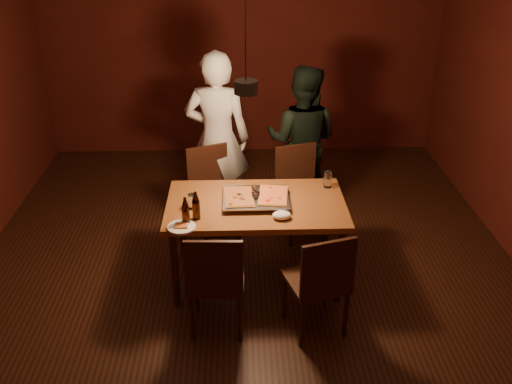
{
  "coord_description": "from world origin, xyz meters",
  "views": [
    {
      "loc": [
        -0.07,
        -4.21,
        2.98
      ],
      "look_at": [
        0.08,
        0.01,
        0.85
      ],
      "focal_mm": 40.0,
      "sensor_mm": 36.0,
      "label": 1
    }
  ],
  "objects_px": {
    "chair_near_left": "(215,275)",
    "diner_white": "(218,139)",
    "diner_dark": "(302,141)",
    "plate_slice": "(181,227)",
    "dining_table": "(256,210)",
    "pizza_tray": "(256,199)",
    "pendant_lamp": "(246,86)",
    "beer_bottle_a": "(185,211)",
    "beer_bottle_b": "(196,206)",
    "chair_far_left": "(211,183)",
    "chair_far_right": "(299,183)",
    "chair_near_right": "(321,276)"
  },
  "relations": [
    {
      "from": "diner_dark",
      "to": "pendant_lamp",
      "type": "height_order",
      "value": "pendant_lamp"
    },
    {
      "from": "chair_far_right",
      "to": "beer_bottle_a",
      "type": "distance_m",
      "value": 1.56
    },
    {
      "from": "beer_bottle_b",
      "to": "pendant_lamp",
      "type": "height_order",
      "value": "pendant_lamp"
    },
    {
      "from": "chair_near_left",
      "to": "beer_bottle_a",
      "type": "relative_size",
      "value": 2.12
    },
    {
      "from": "diner_white",
      "to": "dining_table",
      "type": "bearing_deg",
      "value": 114.06
    },
    {
      "from": "chair_near_left",
      "to": "diner_dark",
      "type": "distance_m",
      "value": 2.19
    },
    {
      "from": "beer_bottle_b",
      "to": "diner_white",
      "type": "height_order",
      "value": "diner_white"
    },
    {
      "from": "chair_far_right",
      "to": "chair_near_right",
      "type": "distance_m",
      "value": 1.59
    },
    {
      "from": "dining_table",
      "to": "plate_slice",
      "type": "bearing_deg",
      "value": -145.88
    },
    {
      "from": "plate_slice",
      "to": "chair_near_right",
      "type": "bearing_deg",
      "value": -19.61
    },
    {
      "from": "plate_slice",
      "to": "pizza_tray",
      "type": "bearing_deg",
      "value": 35.0
    },
    {
      "from": "chair_near_right",
      "to": "dining_table",
      "type": "bearing_deg",
      "value": 103.94
    },
    {
      "from": "diner_white",
      "to": "diner_dark",
      "type": "distance_m",
      "value": 0.89
    },
    {
      "from": "chair_near_right",
      "to": "pizza_tray",
      "type": "distance_m",
      "value": 0.94
    },
    {
      "from": "dining_table",
      "to": "pizza_tray",
      "type": "height_order",
      "value": "pizza_tray"
    },
    {
      "from": "chair_near_left",
      "to": "diner_dark",
      "type": "xyz_separation_m",
      "value": [
        0.85,
        2.01,
        0.26
      ]
    },
    {
      "from": "diner_white",
      "to": "pendant_lamp",
      "type": "height_order",
      "value": "pendant_lamp"
    },
    {
      "from": "chair_far_right",
      "to": "beer_bottle_b",
      "type": "relative_size",
      "value": 2.21
    },
    {
      "from": "chair_near_left",
      "to": "diner_dark",
      "type": "bearing_deg",
      "value": 69.18
    },
    {
      "from": "pizza_tray",
      "to": "diner_white",
      "type": "xyz_separation_m",
      "value": [
        -0.35,
        1.12,
        0.11
      ]
    },
    {
      "from": "diner_white",
      "to": "plate_slice",
      "type": "bearing_deg",
      "value": 87.92
    },
    {
      "from": "chair_far_left",
      "to": "chair_far_right",
      "type": "distance_m",
      "value": 0.86
    },
    {
      "from": "chair_near_left",
      "to": "chair_near_right",
      "type": "xyz_separation_m",
      "value": [
        0.78,
        -0.04,
        0.0
      ]
    },
    {
      "from": "chair_far_left",
      "to": "chair_far_right",
      "type": "relative_size",
      "value": 1.05
    },
    {
      "from": "plate_slice",
      "to": "pendant_lamp",
      "type": "height_order",
      "value": "pendant_lamp"
    },
    {
      "from": "dining_table",
      "to": "pizza_tray",
      "type": "xyz_separation_m",
      "value": [
        -0.0,
        0.01,
        0.1
      ]
    },
    {
      "from": "chair_far_left",
      "to": "beer_bottle_a",
      "type": "relative_size",
      "value": 2.39
    },
    {
      "from": "chair_far_left",
      "to": "plate_slice",
      "type": "height_order",
      "value": "chair_far_left"
    },
    {
      "from": "diner_white",
      "to": "pendant_lamp",
      "type": "xyz_separation_m",
      "value": [
        0.27,
        -1.14,
        0.87
      ]
    },
    {
      "from": "chair_near_left",
      "to": "pendant_lamp",
      "type": "distance_m",
      "value": 1.44
    },
    {
      "from": "pendant_lamp",
      "to": "diner_white",
      "type": "bearing_deg",
      "value": 103.31
    },
    {
      "from": "chair_near_right",
      "to": "diner_white",
      "type": "bearing_deg",
      "value": 96.34
    },
    {
      "from": "chair_near_left",
      "to": "pizza_tray",
      "type": "height_order",
      "value": "chair_near_left"
    },
    {
      "from": "plate_slice",
      "to": "chair_near_left",
      "type": "bearing_deg",
      "value": -51.42
    },
    {
      "from": "chair_far_left",
      "to": "chair_near_right",
      "type": "bearing_deg",
      "value": 96.13
    },
    {
      "from": "diner_dark",
      "to": "chair_far_right",
      "type": "bearing_deg",
      "value": 99.79
    },
    {
      "from": "pizza_tray",
      "to": "beer_bottle_b",
      "type": "bearing_deg",
      "value": -148.27
    },
    {
      "from": "chair_far_right",
      "to": "chair_near_left",
      "type": "height_order",
      "value": "same"
    },
    {
      "from": "beer_bottle_b",
      "to": "diner_white",
      "type": "bearing_deg",
      "value": 84.49
    },
    {
      "from": "dining_table",
      "to": "beer_bottle_a",
      "type": "bearing_deg",
      "value": -148.96
    },
    {
      "from": "chair_far_right",
      "to": "beer_bottle_a",
      "type": "xyz_separation_m",
      "value": [
        -1.01,
        -1.15,
        0.33
      ]
    },
    {
      "from": "beer_bottle_a",
      "to": "chair_far_left",
      "type": "bearing_deg",
      "value": 82.76
    },
    {
      "from": "chair_far_left",
      "to": "beer_bottle_b",
      "type": "bearing_deg",
      "value": 63.88
    },
    {
      "from": "chair_near_left",
      "to": "pizza_tray",
      "type": "xyz_separation_m",
      "value": [
        0.33,
        0.74,
        0.24
      ]
    },
    {
      "from": "diner_dark",
      "to": "plate_slice",
      "type": "bearing_deg",
      "value": 74.76
    },
    {
      "from": "pendant_lamp",
      "to": "chair_near_left",
      "type": "bearing_deg",
      "value": -109.14
    },
    {
      "from": "chair_far_right",
      "to": "beer_bottle_b",
      "type": "distance_m",
      "value": 1.46
    },
    {
      "from": "chair_near_left",
      "to": "diner_white",
      "type": "distance_m",
      "value": 1.89
    },
    {
      "from": "chair_far_right",
      "to": "pizza_tray",
      "type": "height_order",
      "value": "chair_far_right"
    },
    {
      "from": "diner_dark",
      "to": "dining_table",
      "type": "bearing_deg",
      "value": 86.1
    }
  ]
}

